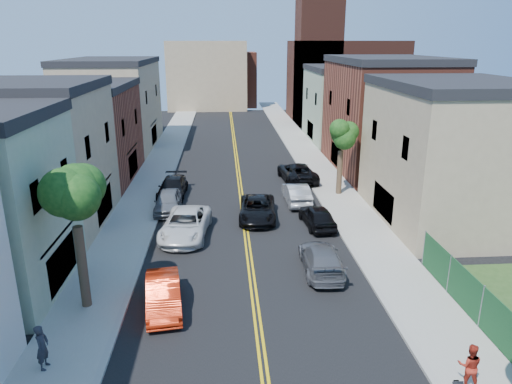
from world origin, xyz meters
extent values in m
cube|color=gray|center=(-7.90, 40.00, 0.07)|extent=(3.20, 100.00, 0.15)
cube|color=gray|center=(7.90, 40.00, 0.07)|extent=(3.20, 100.00, 0.15)
cube|color=gray|center=(-6.15, 40.00, 0.07)|extent=(0.30, 100.00, 0.15)
cube|color=gray|center=(6.15, 40.00, 0.07)|extent=(0.30, 100.00, 0.15)
cube|color=#998466|center=(-14.00, 25.00, 4.50)|extent=(9.00, 10.00, 9.00)
cube|color=brown|center=(-14.00, 36.00, 4.00)|extent=(9.00, 12.00, 8.00)
cube|color=#998466|center=(-14.00, 50.00, 4.75)|extent=(9.00, 16.00, 9.50)
cube|color=#998466|center=(14.00, 24.00, 4.50)|extent=(9.00, 12.00, 9.00)
cube|color=brown|center=(14.00, 38.00, 5.00)|extent=(9.00, 14.00, 10.00)
cube|color=gray|center=(14.00, 52.00, 4.25)|extent=(9.00, 12.00, 8.50)
cube|color=#4C2319|center=(17.50, 68.00, 6.00)|extent=(16.00, 14.00, 12.00)
cube|color=#4C2319|center=(12.50, 64.00, 11.00)|extent=(6.00, 6.00, 22.00)
cube|color=#998466|center=(-4.00, 82.00, 6.00)|extent=(14.00, 8.00, 12.00)
cube|color=brown|center=(0.00, 86.00, 5.00)|extent=(10.00, 8.00, 10.00)
cube|color=#143F1E|center=(9.50, 9.50, 1.10)|extent=(0.04, 15.00, 1.90)
cylinder|color=#3C2F1E|center=(-7.90, 14.00, 2.13)|extent=(0.44, 0.44, 3.96)
sphere|color=#0E360F|center=(-7.90, 14.00, 6.45)|extent=(5.20, 5.20, 5.20)
sphere|color=#0E360F|center=(-7.38, 13.61, 7.49)|extent=(3.90, 3.90, 3.90)
sphere|color=#0E360F|center=(-8.42, 14.52, 5.93)|extent=(3.64, 3.64, 3.64)
cylinder|color=#3C2F1E|center=(7.90, 30.00, 1.91)|extent=(0.44, 0.44, 3.52)
sphere|color=#0E360F|center=(7.90, 30.00, 5.65)|extent=(4.40, 4.40, 4.40)
sphere|color=#0E360F|center=(8.34, 29.67, 6.53)|extent=(3.30, 3.30, 3.30)
sphere|color=#0E360F|center=(7.46, 30.44, 5.21)|extent=(3.08, 3.08, 3.08)
imported|color=red|center=(-4.30, 13.70, 0.73)|extent=(2.13, 4.60, 1.46)
imported|color=silver|center=(-3.87, 22.25, 0.82)|extent=(3.35, 6.19, 1.65)
imported|color=slate|center=(-5.50, 27.00, 0.77)|extent=(1.88, 4.56, 1.55)
imported|color=black|center=(-5.50, 30.59, 0.75)|extent=(2.31, 5.24, 1.49)
imported|color=#505157|center=(3.80, 16.92, 0.73)|extent=(2.21, 5.09, 1.46)
imported|color=black|center=(4.84, 23.35, 0.74)|extent=(2.15, 4.49, 1.48)
imported|color=#989A9F|center=(4.17, 28.25, 0.78)|extent=(1.79, 4.79, 1.56)
imported|color=black|center=(5.15, 34.20, 0.82)|extent=(3.25, 6.15, 1.65)
imported|color=black|center=(0.93, 25.05, 0.75)|extent=(2.88, 5.54, 1.49)
imported|color=#24242B|center=(-8.27, 9.57, 1.05)|extent=(0.48, 0.69, 1.81)
imported|color=maroon|center=(7.18, 7.50, 1.00)|extent=(1.00, 0.89, 1.69)
camera|label=1|loc=(-1.36, -5.97, 11.95)|focal=33.13mm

